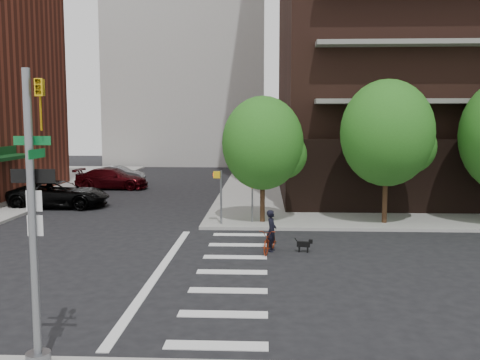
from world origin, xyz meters
name	(u,v)px	position (x,y,z in m)	size (l,w,h in m)	color
ground	(145,271)	(0.00, 0.00, 0.00)	(120.00, 120.00, 0.00)	black
sidewalk_ne	(479,187)	(20.50, 23.50, 0.07)	(39.00, 33.00, 0.15)	gray
crosswalk	(209,272)	(2.21, 0.00, 0.01)	(3.85, 13.00, 0.01)	silver
tree_a	(263,143)	(4.00, 8.50, 4.04)	(4.00, 4.00, 5.90)	#301E11
tree_b	(387,133)	(10.00, 8.50, 4.54)	(4.50, 4.50, 6.65)	#301E11
traffic_signal	(35,244)	(-0.47, -7.49, 2.70)	(0.90, 0.75, 6.00)	slate
pedestrian_signal	(228,189)	(2.32, 7.92, 1.85)	(2.18, 0.67, 2.60)	slate
parked_car_black	(60,194)	(-8.05, 13.17, 0.80)	(5.74, 2.65, 1.60)	black
parked_car_maroon	(112,179)	(-7.41, 21.82, 0.79)	(5.43, 2.21, 1.58)	#38060A
parked_car_silver	(119,174)	(-8.04, 26.02, 0.71)	(4.29, 1.50, 1.41)	gray
scooter	(270,240)	(4.32, 2.83, 0.48)	(0.63, 1.82, 0.95)	maroon
dog_walker	(271,231)	(4.38, 3.03, 0.82)	(0.39, 0.60, 1.65)	black
dog	(304,244)	(5.67, 2.91, 0.33)	(0.62, 0.26, 0.52)	black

